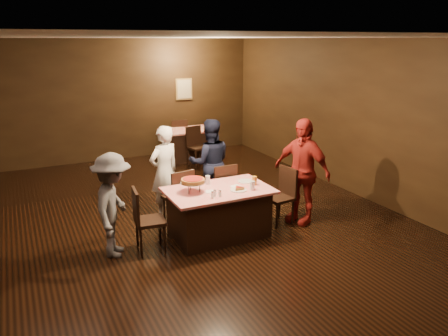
{
  "coord_description": "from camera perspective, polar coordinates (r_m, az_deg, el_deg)",
  "views": [
    {
      "loc": [
        -1.97,
        -6.02,
        2.98
      ],
      "look_at": [
        0.96,
        -0.01,
        1.0
      ],
      "focal_mm": 35.0,
      "sensor_mm": 36.0,
      "label": 1
    }
  ],
  "objects": [
    {
      "name": "room",
      "position": [
        6.4,
        -7.9,
        8.78
      ],
      "size": [
        10.0,
        10.04,
        3.02
      ],
      "color": "black",
      "rests_on": "ground"
    },
    {
      "name": "main_table",
      "position": [
        6.82,
        -0.7,
        -5.85
      ],
      "size": [
        1.6,
        1.0,
        0.77
      ],
      "primitive_type": "cube",
      "color": "red",
      "rests_on": "ground"
    },
    {
      "name": "back_table",
      "position": [
        11.25,
        -4.82,
        3.11
      ],
      "size": [
        1.3,
        0.9,
        0.77
      ],
      "primitive_type": "cube",
      "color": "red",
      "rests_on": "ground"
    },
    {
      "name": "chair_far_left",
      "position": [
        7.3,
        -6.07,
        -3.68
      ],
      "size": [
        0.49,
        0.49,
        0.95
      ],
      "primitive_type": "cube",
      "rotation": [
        0.0,
        0.0,
        3.32
      ],
      "color": "black",
      "rests_on": "ground"
    },
    {
      "name": "chair_far_right",
      "position": [
        7.58,
        -0.39,
        -2.78
      ],
      "size": [
        0.42,
        0.42,
        0.95
      ],
      "primitive_type": "cube",
      "rotation": [
        0.0,
        0.0,
        3.13
      ],
      "color": "black",
      "rests_on": "ground"
    },
    {
      "name": "chair_end_left",
      "position": [
        6.43,
        -9.65,
        -6.66
      ],
      "size": [
        0.46,
        0.46,
        0.95
      ],
      "primitive_type": "cube",
      "rotation": [
        0.0,
        0.0,
        1.46
      ],
      "color": "black",
      "rests_on": "ground"
    },
    {
      "name": "chair_end_right",
      "position": [
        7.3,
        7.15,
        -3.72
      ],
      "size": [
        0.47,
        0.47,
        0.95
      ],
      "primitive_type": "cube",
      "rotation": [
        0.0,
        0.0,
        -1.44
      ],
      "color": "black",
      "rests_on": "ground"
    },
    {
      "name": "chair_back_near",
      "position": [
        10.6,
        -3.45,
        2.8
      ],
      "size": [
        0.49,
        0.49,
        0.95
      ],
      "primitive_type": "cube",
      "rotation": [
        0.0,
        0.0,
        0.19
      ],
      "color": "black",
      "rests_on": "ground"
    },
    {
      "name": "chair_back_far",
      "position": [
        11.78,
        -5.89,
        4.14
      ],
      "size": [
        0.49,
        0.49,
        0.95
      ],
      "primitive_type": "cube",
      "rotation": [
        0.0,
        0.0,
        2.95
      ],
      "color": "black",
      "rests_on": "ground"
    },
    {
      "name": "diner_white_jacket",
      "position": [
        7.52,
        -7.8,
        -0.49
      ],
      "size": [
        0.68,
        0.55,
        1.6
      ],
      "primitive_type": "imported",
      "rotation": [
        0.0,
        0.0,
        3.48
      ],
      "color": "white",
      "rests_on": "ground"
    },
    {
      "name": "diner_navy_hoodie",
      "position": [
        7.99,
        -1.83,
        0.71
      ],
      "size": [
        0.92,
        0.8,
        1.61
      ],
      "primitive_type": "imported",
      "rotation": [
        0.0,
        0.0,
        2.86
      ],
      "color": "black",
      "rests_on": "ground"
    },
    {
      "name": "diner_grey_knit",
      "position": [
        6.3,
        -14.28,
        -4.76
      ],
      "size": [
        0.91,
        1.11,
        1.5
      ],
      "primitive_type": "imported",
      "rotation": [
        0.0,
        0.0,
        1.14
      ],
      "color": "#5A595F",
      "rests_on": "ground"
    },
    {
      "name": "diner_red_shirt",
      "position": [
        7.31,
        10.09,
        -0.41
      ],
      "size": [
        0.79,
        1.12,
        1.77
      ],
      "primitive_type": "imported",
      "rotation": [
        0.0,
        0.0,
        -1.19
      ],
      "color": "maroon",
      "rests_on": "ground"
    },
    {
      "name": "pizza_stand",
      "position": [
        6.52,
        -4.08,
        -1.67
      ],
      "size": [
        0.38,
        0.38,
        0.22
      ],
      "color": "black",
      "rests_on": "main_table"
    },
    {
      "name": "plate_with_slice",
      "position": [
        6.63,
        1.91,
        -2.74
      ],
      "size": [
        0.25,
        0.25,
        0.06
      ],
      "color": "white",
      "rests_on": "main_table"
    },
    {
      "name": "plate_empty",
      "position": [
        7.05,
        2.82,
        -1.73
      ],
      "size": [
        0.25,
        0.25,
        0.01
      ],
      "primitive_type": "cylinder",
      "color": "white",
      "rests_on": "main_table"
    },
    {
      "name": "glass_front_right",
      "position": [
        6.65,
        3.72,
        -2.31
      ],
      "size": [
        0.08,
        0.08,
        0.14
      ],
      "primitive_type": "cylinder",
      "color": "silver",
      "rests_on": "main_table"
    },
    {
      "name": "glass_amber",
      "position": [
        6.89,
        3.99,
        -1.65
      ],
      "size": [
        0.08,
        0.08,
        0.14
      ],
      "primitive_type": "cylinder",
      "color": "#BF7F26",
      "rests_on": "main_table"
    },
    {
      "name": "glass_back",
      "position": [
        6.9,
        -2.15,
        -1.57
      ],
      "size": [
        0.08,
        0.08,
        0.14
      ],
      "primitive_type": "cylinder",
      "color": "silver",
      "rests_on": "main_table"
    },
    {
      "name": "condiments",
      "position": [
        6.36,
        -1.09,
        -3.38
      ],
      "size": [
        0.17,
        0.1,
        0.09
      ],
      "color": "silver",
      "rests_on": "main_table"
    },
    {
      "name": "napkin_center",
      "position": [
        6.81,
        1.58,
        -2.41
      ],
      "size": [
        0.19,
        0.19,
        0.01
      ],
      "primitive_type": "cube",
      "rotation": [
        0.0,
        0.0,
        0.21
      ],
      "color": "white",
      "rests_on": "main_table"
    },
    {
      "name": "napkin_left",
      "position": [
        6.58,
        -1.7,
        -3.09
      ],
      "size": [
        0.21,
        0.21,
        0.01
      ],
      "primitive_type": "cube",
      "rotation": [
        0.0,
        0.0,
        -0.35
      ],
      "color": "white",
      "rests_on": "main_table"
    }
  ]
}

